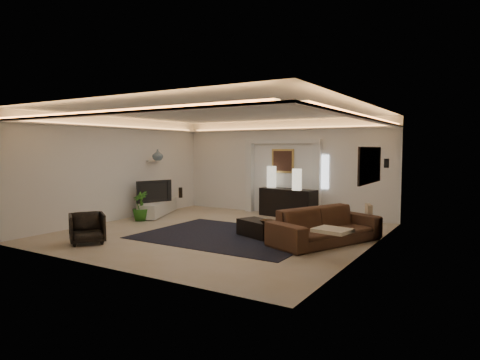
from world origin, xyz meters
The scene contains 33 objects.
floor centered at (0.00, 0.00, 0.00)m, with size 7.00×7.00×0.00m, color #BBA997.
ceiling centered at (0.00, 0.00, 2.90)m, with size 7.00×7.00×0.00m, color white.
wall_back centered at (0.00, 3.50, 1.45)m, with size 7.00×7.00×0.00m, color white.
wall_front centered at (0.00, -3.50, 1.45)m, with size 7.00×7.00×0.00m, color white.
wall_left centered at (-3.50, 0.00, 1.45)m, with size 7.00×7.00×0.00m, color white.
wall_right centered at (3.50, 0.00, 1.45)m, with size 7.00×7.00×0.00m, color white.
cove_soffit centered at (0.00, 0.00, 2.62)m, with size 7.00×7.00×0.04m, color silver.
daylight_slit centered at (1.35, 3.48, 1.35)m, with size 0.25×0.03×1.00m, color white.
area_rug centered at (0.40, -0.20, 0.01)m, with size 4.00×3.00×0.01m, color black.
pilaster_left centered at (-1.15, 3.40, 1.10)m, with size 0.22×0.20×2.20m, color silver.
pilaster_right centered at (1.15, 3.40, 1.10)m, with size 0.22×0.20×2.20m, color silver.
alcove_header centered at (0.00, 3.40, 2.25)m, with size 2.52×0.20×0.12m, color silver.
painting_frame centered at (0.00, 3.47, 1.65)m, with size 0.74×0.04×0.74m, color tan.
painting_canvas centered at (0.00, 3.44, 1.65)m, with size 0.62×0.02×0.62m, color #4C2D1E.
art_panel_frame centered at (3.47, 0.30, 1.70)m, with size 0.04×1.64×0.74m, color black.
art_panel_gold centered at (3.44, 0.30, 1.70)m, with size 0.02×1.50×0.62m, color tan.
wall_sconce centered at (3.38, 2.20, 1.68)m, with size 0.12×0.12×0.22m, color black.
wall_niche centered at (-3.44, 1.40, 1.65)m, with size 0.10×0.55×0.04m, color silver.
console centered at (0.40, 3.01, 0.40)m, with size 1.75×0.55×0.87m, color black.
lamp_left centered at (-0.28, 3.25, 1.09)m, with size 0.29×0.29×0.65m, color beige.
lamp_right centered at (0.77, 2.80, 1.09)m, with size 0.28×0.28×0.61m, color white.
media_ledge centered at (-3.15, 1.25, 0.22)m, with size 0.54×2.16×0.41m, color silver.
tv centered at (-3.15, 1.02, 0.78)m, with size 0.15×1.14×0.66m, color black.
figurine centered at (-3.15, 2.33, 0.64)m, with size 0.12×0.12×0.33m, color black.
ginger_jar centered at (-3.15, 1.27, 1.84)m, with size 0.32×0.32×0.34m, color #4B606D.
plant centered at (-2.87, 0.23, 0.41)m, with size 0.46×0.46×0.82m, color #255E16.
sofa centered at (2.56, 0.27, 0.38)m, with size 1.01×2.58×0.75m, color black.
throw_blanket centered at (3.15, -1.00, 0.55)m, with size 0.63×0.51×0.07m, color white.
throw_pillow centered at (3.15, 1.54, 0.55)m, with size 0.11×0.37×0.37m, color tan.
coffee_table centered at (1.03, 0.06, 0.20)m, with size 0.99×0.54×0.37m, color black.
bowl centered at (1.42, -0.21, 0.45)m, with size 0.32×0.32×0.08m, color #301E10.
magazine centered at (1.49, -0.21, 0.42)m, with size 0.22×0.16×0.03m, color beige.
armchair centered at (-1.79, -2.44, 0.33)m, with size 0.70×0.72×0.66m, color black.
Camera 1 is at (5.64, -8.28, 2.04)m, focal length 31.33 mm.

